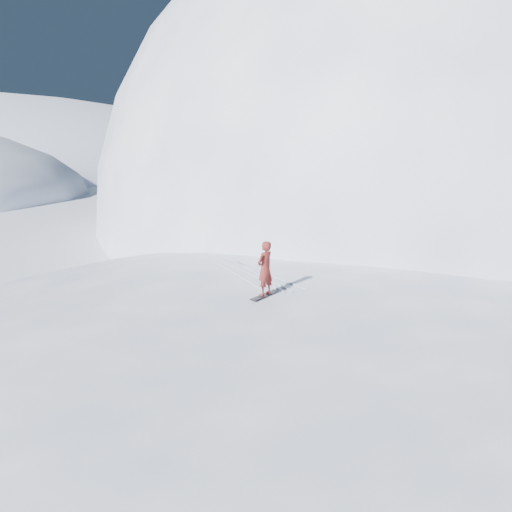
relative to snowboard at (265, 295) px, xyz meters
The scene contains 8 objects.
ground 3.70m from the snowboard, 51.56° to the right, with size 400.00×400.00×0.00m, color white.
near_ridge 3.74m from the snowboard, 16.33° to the left, with size 36.00×28.00×4.80m, color white.
summit_peak 33.71m from the snowboard, 45.07° to the left, with size 60.00×56.00×56.00m, color white.
peak_shoulder 21.46m from the snowboard, 56.59° to the left, with size 28.00×24.00×18.00m, color white.
wind_bumps 2.69m from the snowboard, ahead, with size 16.00×14.40×1.00m.
snowboard is the anchor object (origin of this frame).
snowboarder 0.91m from the snowboard, ahead, with size 0.66×0.43×1.81m, color maroon.
board_tracks 3.01m from the snowboard, 85.47° to the left, with size 2.47×5.92×0.04m.
Camera 1 is at (-6.17, -11.36, 7.34)m, focal length 32.00 mm.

